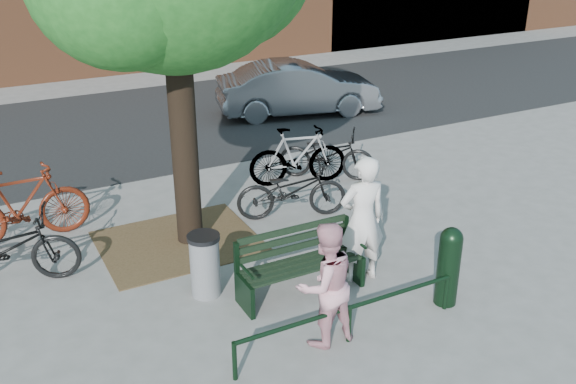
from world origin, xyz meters
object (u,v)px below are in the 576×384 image
person_left (362,219)px  parked_car (298,88)px  bicycle_c (292,190)px  litter_bin (205,265)px  park_bench (298,260)px  person_right (325,285)px  bollard (449,263)px

person_left → parked_car: (3.11, 7.55, -0.25)m
person_left → parked_car: person_left is taller
parked_car → bicycle_c: bearing=164.2°
parked_car → litter_bin: bearing=157.0°
person_left → bicycle_c: 2.26m
person_left → litter_bin: (-2.10, 0.61, -0.47)m
park_bench → bicycle_c: size_ratio=0.93×
person_right → person_left: bearing=-142.3°
park_bench → person_left: size_ratio=0.94×
litter_bin → parked_car: size_ratio=0.22×
park_bench → bicycle_c: bearing=64.2°
park_bench → litter_bin: bearing=155.6°
parked_car → person_left: bearing=171.5°
bicycle_c → park_bench: bearing=172.0°
park_bench → person_left: person_left is taller
bicycle_c → parked_car: size_ratio=0.46×
person_left → litter_bin: 2.23m
park_bench → person_right: (-0.26, -1.13, 0.31)m
bollard → bicycle_c: (-0.57, 3.29, -0.10)m
person_right → bollard: person_right is taller
parked_car → bollard: bearing=177.9°
bollard → bicycle_c: bearing=99.9°
bollard → parked_car: bearing=74.1°
park_bench → litter_bin: 1.26m
park_bench → person_right: bearing=-103.0°
bollard → person_right: bearing=178.9°
bollard → litter_bin: (-2.75, 1.69, -0.14)m
litter_bin → bicycle_c: bicycle_c is taller
litter_bin → bicycle_c: 2.70m
person_left → person_right: (-1.21, -1.04, -0.13)m
person_right → parked_car: person_right is taller
litter_bin → bicycle_c: size_ratio=0.48×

